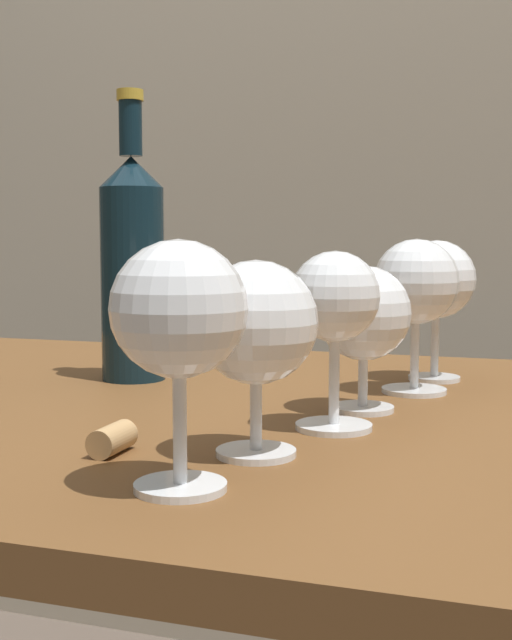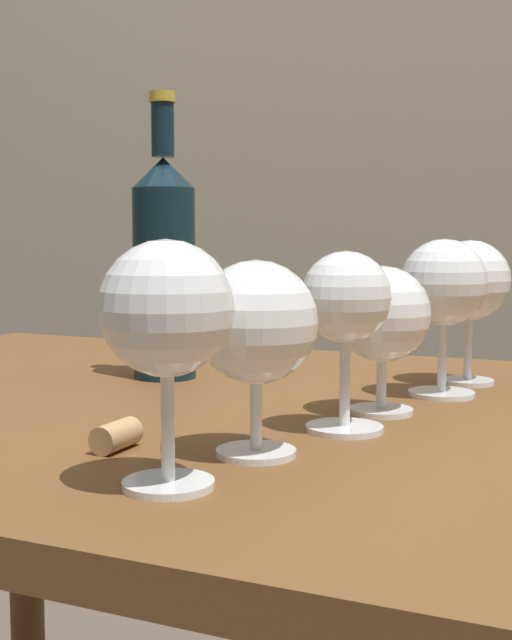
{
  "view_description": "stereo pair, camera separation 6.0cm",
  "coord_description": "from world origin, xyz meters",
  "views": [
    {
      "loc": [
        0.24,
        -0.75,
        0.92
      ],
      "look_at": [
        0.05,
        -0.18,
        0.86
      ],
      "focal_mm": 46.33,
      "sensor_mm": 36.0,
      "label": 1
    },
    {
      "loc": [
        0.29,
        -0.73,
        0.92
      ],
      "look_at": [
        0.05,
        -0.18,
        0.86
      ],
      "focal_mm": 46.33,
      "sensor_mm": 36.0,
      "label": 2
    }
  ],
  "objects": [
    {
      "name": "dining_table",
      "position": [
        0.0,
        0.0,
        0.66
      ],
      "size": [
        1.32,
        0.78,
        0.76
      ],
      "color": "brown",
      "rests_on": "ground_plane"
    },
    {
      "name": "back_wall",
      "position": [
        0.0,
        0.97,
        1.3
      ],
      "size": [
        5.0,
        0.08,
        2.6
      ],
      "primitive_type": "cube",
      "color": "#B2A893",
      "rests_on": "ground_plane"
    },
    {
      "name": "cork",
      "position": [
        -0.05,
        -0.21,
        0.77
      ],
      "size": [
        0.02,
        0.04,
        0.02
      ],
      "primitive_type": "cylinder",
      "rotation": [
        1.57,
        0.0,
        0.0
      ],
      "color": "tan",
      "rests_on": "dining_table"
    },
    {
      "name": "wine_glass_cabernet",
      "position": [
        0.14,
        0.19,
        0.87
      ],
      "size": [
        0.09,
        0.09,
        0.16
      ],
      "color": "white",
      "rests_on": "dining_table"
    },
    {
      "name": "wine_glass_amber",
      "position": [
        0.09,
        0.0,
        0.85
      ],
      "size": [
        0.09,
        0.09,
        0.14
      ],
      "color": "white",
      "rests_on": "dining_table"
    },
    {
      "name": "wine_glass_empty",
      "position": [
        0.13,
        0.11,
        0.87
      ],
      "size": [
        0.09,
        0.09,
        0.16
      ],
      "color": "white",
      "rests_on": "dining_table"
    },
    {
      "name": "wine_bottle",
      "position": [
        -0.19,
        0.09,
        0.89
      ],
      "size": [
        0.07,
        0.07,
        0.33
      ],
      "color": "#0F232D",
      "rests_on": "dining_table"
    },
    {
      "name": "wine_glass_pinot",
      "position": [
        0.09,
        -0.08,
        0.87
      ],
      "size": [
        0.08,
        0.08,
        0.15
      ],
      "color": "white",
      "rests_on": "dining_table"
    },
    {
      "name": "wine_glass_chardonnay",
      "position": [
        0.05,
        -0.18,
        0.86
      ],
      "size": [
        0.09,
        0.09,
        0.14
      ],
      "color": "white",
      "rests_on": "dining_table"
    },
    {
      "name": "wine_glass_port",
      "position": [
        0.03,
        -0.28,
        0.87
      ],
      "size": [
        0.09,
        0.09,
        0.16
      ],
      "color": "white",
      "rests_on": "dining_table"
    }
  ]
}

